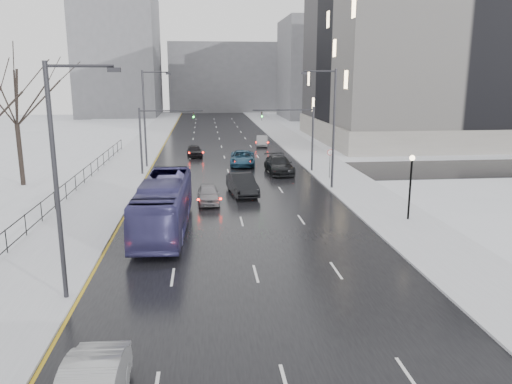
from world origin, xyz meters
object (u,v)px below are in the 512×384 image
object	(u,v)px
mast_signal_left	(152,133)
no_uturn_sign	(330,155)
tree_park_e	(24,186)
sedan_right_near	(242,184)
sedan_right_far	(279,165)
streetlight_r_mid	(331,123)
lamppost_r_mid	(411,178)
streetlight_l_near	(61,172)
sedan_right_distant	(262,141)
streetlight_l_far	(147,114)
bus	(164,205)
sedan_right_cross	(242,158)
mast_signal_right	(302,131)
sedan_center_near	(208,194)
sedan_center_far	(195,151)

from	to	relation	value
mast_signal_left	no_uturn_sign	world-z (taller)	mast_signal_left
tree_park_e	no_uturn_sign	distance (m)	27.50
sedan_right_near	sedan_right_far	distance (m)	9.76
streetlight_r_mid	lamppost_r_mid	world-z (taller)	streetlight_r_mid
streetlight_l_near	sedan_right_distant	world-z (taller)	streetlight_l_near
streetlight_l_far	no_uturn_sign	distance (m)	19.41
bus	sedan_right_cross	xyz separation A→B (m)	(6.64, 22.60, -0.84)
sedan_right_near	streetlight_l_near	bearing A→B (deg)	-123.09
sedan_right_far	lamppost_r_mid	bearing A→B (deg)	-73.54
lamppost_r_mid	bus	world-z (taller)	lamppost_r_mid
mast_signal_right	no_uturn_sign	size ratio (longest dim) A/B	2.41
streetlight_l_near	sedan_right_far	world-z (taller)	streetlight_l_near
sedan_center_near	sedan_right_near	bearing A→B (deg)	39.95
tree_park_e	sedan_right_cross	distance (m)	21.58
no_uturn_sign	sedan_right_distant	size ratio (longest dim) A/B	0.63
sedan_center_near	sedan_right_far	world-z (taller)	sedan_right_far
sedan_center_near	sedan_right_far	xyz separation A→B (m)	(7.09, 11.22, 0.15)
sedan_right_near	sedan_right_cross	distance (m)	13.60
streetlight_r_mid	sedan_right_near	bearing A→B (deg)	-170.21
no_uturn_sign	sedan_center_near	distance (m)	13.82
no_uturn_sign	sedan_right_distant	bearing A→B (deg)	98.87
mast_signal_right	mast_signal_left	bearing A→B (deg)	180.00
streetlight_l_far	sedan_right_distant	xyz separation A→B (m)	(13.75, 15.16, -4.87)
no_uturn_sign	sedan_right_near	bearing A→B (deg)	-148.24
sedan_center_far	streetlight_l_near	bearing A→B (deg)	-102.84
lamppost_r_mid	streetlight_l_near	bearing A→B (deg)	-152.45
lamppost_r_mid	sedan_right_cross	xyz separation A→B (m)	(-9.28, 22.26, -2.13)
mast_signal_right	sedan_right_distant	distance (m)	19.53
mast_signal_right	sedan_right_cross	size ratio (longest dim) A/B	1.16
tree_park_e	sedan_right_far	distance (m)	23.44
tree_park_e	lamppost_r_mid	xyz separation A→B (m)	(29.20, -14.00, 2.94)
streetlight_l_far	sedan_right_cross	world-z (taller)	streetlight_l_far
tree_park_e	sedan_right_distant	world-z (taller)	tree_park_e
lamppost_r_mid	sedan_center_near	xyz separation A→B (m)	(-13.12, 6.23, -2.22)
streetlight_r_mid	mast_signal_left	world-z (taller)	streetlight_r_mid
sedan_center_near	sedan_center_far	size ratio (longest dim) A/B	0.99
bus	no_uturn_sign	bearing A→B (deg)	47.54
streetlight_l_far	sedan_center_near	bearing A→B (deg)	-69.03
lamppost_r_mid	no_uturn_sign	distance (m)	14.13
streetlight_l_far	bus	distance (m)	22.92
bus	sedan_center_near	world-z (taller)	bus
no_uturn_sign	sedan_right_cross	size ratio (longest dim) A/B	0.48
streetlight_r_mid	streetlight_l_near	world-z (taller)	same
lamppost_r_mid	sedan_right_cross	world-z (taller)	lamppost_r_mid
lamppost_r_mid	sedan_center_far	size ratio (longest dim) A/B	1.05
sedan_right_distant	sedan_right_near	bearing A→B (deg)	-92.60
streetlight_l_far	sedan_center_far	size ratio (longest dim) A/B	2.46
sedan_center_far	no_uturn_sign	bearing A→B (deg)	-55.58
sedan_right_distant	sedan_center_near	bearing A→B (deg)	-96.74
streetlight_l_near	sedan_right_distant	bearing A→B (deg)	73.74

